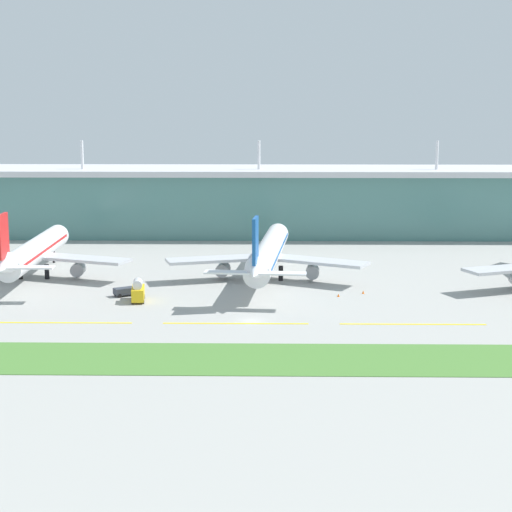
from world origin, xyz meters
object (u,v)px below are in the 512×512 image
object	(u,v)px
safety_cone_left_wingtip	(363,292)
safety_cone_nose_front	(338,295)
pushback_tug	(124,291)
fuel_truck	(138,291)
airliner_middle	(268,253)
airliner_near	(34,252)

from	to	relation	value
safety_cone_left_wingtip	safety_cone_nose_front	distance (m)	6.57
pushback_tug	fuel_truck	distance (m)	6.48
safety_cone_nose_front	airliner_middle	bearing A→B (deg)	129.44
safety_cone_left_wingtip	fuel_truck	bearing A→B (deg)	-170.35
pushback_tug	safety_cone_left_wingtip	size ratio (longest dim) A/B	7.15
airliner_middle	pushback_tug	xyz separation A→B (m)	(-31.61, -18.94, -5.35)
fuel_truck	safety_cone_left_wingtip	xyz separation A→B (m)	(49.04, 8.34, -1.91)
fuel_truck	safety_cone_nose_front	xyz separation A→B (m)	(43.28, 5.17, -1.91)
safety_cone_nose_front	safety_cone_left_wingtip	bearing A→B (deg)	28.80
pushback_tug	airliner_near	bearing A→B (deg)	142.01
airliner_middle	fuel_truck	distance (m)	36.96
safety_cone_left_wingtip	safety_cone_nose_front	world-z (taller)	same
fuel_truck	safety_cone_left_wingtip	size ratio (longest dim) A/B	10.65
airliner_near	fuel_truck	distance (m)	38.30
airliner_near	safety_cone_nose_front	distance (m)	75.08
airliner_near	airliner_middle	world-z (taller)	same
pushback_tug	safety_cone_left_wingtip	world-z (taller)	pushback_tug
airliner_near	pushback_tug	xyz separation A→B (m)	(25.12, -19.62, -5.34)
airliner_near	airliner_middle	distance (m)	56.73
airliner_near	fuel_truck	world-z (taller)	airliner_near
airliner_near	safety_cone_nose_front	bearing A→B (deg)	-15.13
fuel_truck	safety_cone_left_wingtip	world-z (taller)	fuel_truck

